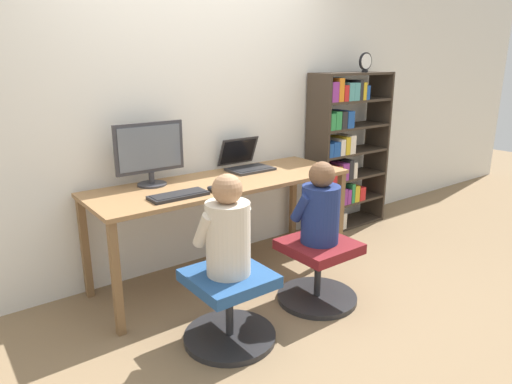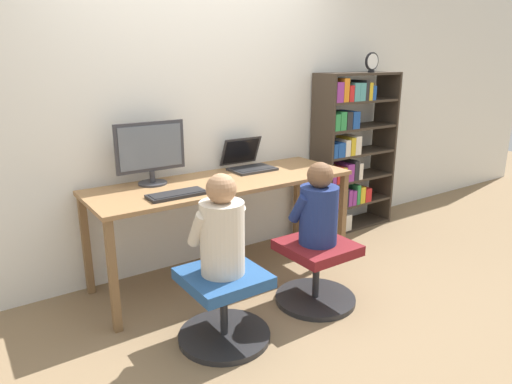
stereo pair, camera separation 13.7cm
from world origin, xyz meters
The scene contains 13 objects.
ground_plane centered at (0.00, 0.00, 0.00)m, with size 14.00×14.00×0.00m, color #846B4C.
wall_back centered at (0.00, 0.75, 1.30)m, with size 10.00×0.05×2.60m.
desk centered at (0.00, 0.34, 0.70)m, with size 2.04×0.68×0.78m.
desktop_monitor centered at (-0.49, 0.54, 1.02)m, with size 0.52×0.21×0.46m.
laptop centered at (0.35, 0.54, 0.83)m, with size 0.36×0.35×0.25m.
keyboard centered at (-0.48, 0.16, 0.79)m, with size 0.39×0.16×0.03m.
computer_mouse_by_keyboard centered at (-0.22, 0.13, 0.80)m, with size 0.06×0.11×0.04m.
office_chair_left centered at (-0.46, -0.42, 0.24)m, with size 0.57×0.57×0.45m.
office_chair_right centered at (0.30, -0.39, 0.24)m, with size 0.57×0.57×0.45m.
person_at_monitor centered at (-0.46, -0.41, 0.71)m, with size 0.32×0.29×0.60m.
person_at_laptop centered at (0.30, -0.39, 0.69)m, with size 0.32×0.28×0.57m.
bookshelf centered at (1.51, 0.53, 0.77)m, with size 0.90×0.30×1.54m.
desk_clock centered at (1.68, 0.46, 1.64)m, with size 0.16×0.03×0.18m.
Camera 1 is at (-1.81, -2.47, 1.66)m, focal length 32.00 mm.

